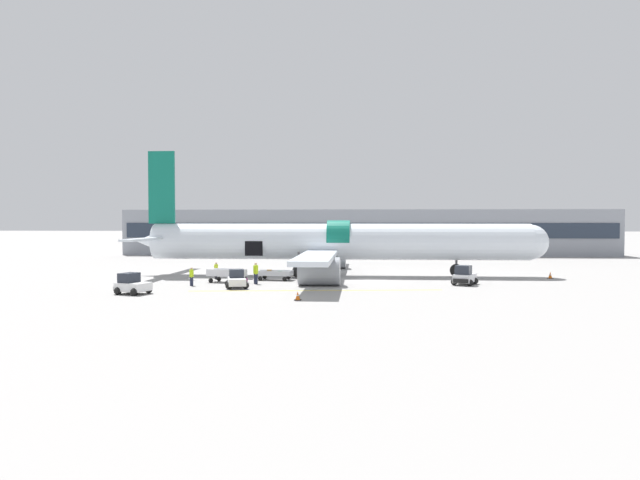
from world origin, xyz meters
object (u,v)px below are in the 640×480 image
(ground_crew_loader_b, at_px, (192,276))
(baggage_cart_loading, at_px, (228,276))
(ground_crew_loader_a, at_px, (216,270))
(baggage_tug_lead, at_px, (464,277))
(airplane, at_px, (333,243))
(ground_crew_driver, at_px, (256,273))
(baggage_tug_mid, at_px, (237,280))
(suitcase_on_tarmac_upright, at_px, (245,281))
(baggage_tug_rear, at_px, (132,285))
(baggage_cart_queued, at_px, (275,275))

(ground_crew_loader_b, bearing_deg, baggage_cart_loading, 48.07)
(ground_crew_loader_a, height_order, ground_crew_loader_b, ground_crew_loader_a)
(baggage_tug_lead, xyz_separation_m, ground_crew_loader_a, (-22.08, 3.16, 0.14))
(airplane, bearing_deg, ground_crew_loader_b, -140.24)
(ground_crew_loader_a, height_order, ground_crew_driver, ground_crew_driver)
(baggage_tug_lead, relative_size, baggage_cart_loading, 0.68)
(baggage_tug_mid, xyz_separation_m, baggage_cart_loading, (-1.61, 3.84, -0.03))
(baggage_tug_mid, bearing_deg, ground_crew_loader_a, 117.20)
(ground_crew_loader_a, height_order, suitcase_on_tarmac_upright, ground_crew_loader_a)
(airplane, distance_m, baggage_cart_loading, 11.40)
(airplane, xyz_separation_m, suitcase_on_tarmac_upright, (-7.00, -8.38, -2.94))
(suitcase_on_tarmac_upright, bearing_deg, baggage_tug_rear, -137.40)
(baggage_tug_lead, bearing_deg, baggage_tug_rear, -162.95)
(baggage_cart_queued, relative_size, ground_crew_driver, 2.27)
(baggage_tug_lead, distance_m, baggage_tug_mid, 19.01)
(airplane, xyz_separation_m, baggage_cart_queued, (-5.04, -4.39, -2.77))
(baggage_cart_queued, distance_m, suitcase_on_tarmac_upright, 4.45)
(baggage_tug_lead, height_order, baggage_cart_queued, baggage_tug_lead)
(baggage_tug_lead, height_order, ground_crew_driver, ground_crew_driver)
(baggage_cart_queued, bearing_deg, ground_crew_loader_a, 175.23)
(ground_crew_loader_a, bearing_deg, baggage_cart_queued, -4.77)
(baggage_cart_loading, bearing_deg, airplane, 37.03)
(baggage_tug_mid, xyz_separation_m, ground_crew_loader_b, (-4.05, 1.12, 0.19))
(baggage_tug_rear, distance_m, baggage_cart_loading, 9.76)
(baggage_cart_loading, xyz_separation_m, ground_crew_loader_b, (-2.44, -2.72, 0.22))
(ground_crew_loader_a, bearing_deg, baggage_tug_lead, -8.14)
(airplane, xyz_separation_m, baggage_tug_lead, (11.44, -7.08, -2.52))
(baggage_tug_mid, height_order, baggage_cart_queued, baggage_tug_mid)
(baggage_cart_queued, bearing_deg, baggage_tug_mid, -109.83)
(baggage_tug_lead, distance_m, ground_crew_loader_a, 22.31)
(airplane, relative_size, baggage_tug_mid, 13.87)
(baggage_cart_queued, relative_size, suitcase_on_tarmac_upright, 6.23)
(baggage_tug_lead, height_order, baggage_cart_loading, baggage_tug_lead)
(airplane, xyz_separation_m, ground_crew_driver, (-6.22, -7.68, -2.25))
(baggage_tug_lead, distance_m, suitcase_on_tarmac_upright, 18.49)
(suitcase_on_tarmac_upright, bearing_deg, baggage_cart_loading, 137.48)
(airplane, relative_size, baggage_tug_lead, 13.96)
(baggage_tug_lead, height_order, baggage_tug_rear, baggage_tug_lead)
(ground_crew_loader_a, bearing_deg, ground_crew_driver, -40.36)
(baggage_tug_rear, height_order, ground_crew_loader_a, ground_crew_loader_a)
(baggage_tug_mid, relative_size, baggage_tug_rear, 1.08)
(baggage_tug_mid, distance_m, baggage_tug_rear, 8.14)
(ground_crew_loader_a, bearing_deg, baggage_tug_mid, -62.80)
(baggage_tug_lead, xyz_separation_m, baggage_tug_rear, (-25.54, -7.83, -0.04))
(baggage_tug_lead, relative_size, ground_crew_driver, 1.56)
(baggage_cart_loading, xyz_separation_m, ground_crew_driver, (2.63, -1.00, 0.38))
(baggage_cart_loading, relative_size, suitcase_on_tarmac_upright, 6.32)
(baggage_tug_rear, height_order, baggage_cart_loading, baggage_tug_rear)
(ground_crew_loader_a, distance_m, ground_crew_driver, 5.80)
(baggage_cart_loading, bearing_deg, baggage_tug_mid, -67.32)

